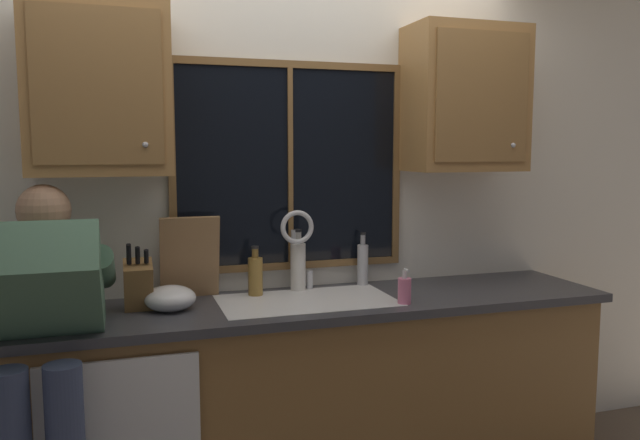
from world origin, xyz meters
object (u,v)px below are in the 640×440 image
bottle_tall_clear (363,263)px  bottle_amber_small (298,265)px  person_standing (41,337)px  mixing_bowl (170,298)px  bottle_green_glass (255,275)px  soap_dispenser (404,290)px  cutting_board (190,258)px  knife_block (138,286)px

bottle_tall_clear → bottle_amber_small: (-0.35, -0.02, 0.01)m
person_standing → mixing_bowl: person_standing is taller
mixing_bowl → person_standing: bearing=-148.4°
bottle_tall_clear → person_standing: bearing=-160.8°
mixing_bowl → bottle_green_glass: size_ratio=0.93×
bottle_tall_clear → soap_dispenser: bearing=-85.1°
cutting_board → knife_block: bearing=-146.3°
mixing_bowl → cutting_board: bearing=60.2°
person_standing → knife_block: (0.36, 0.33, 0.10)m
knife_block → cutting_board: bearing=33.7°
person_standing → bottle_tall_clear: (1.46, 0.51, 0.10)m
knife_block → bottle_green_glass: (0.54, 0.12, -0.01)m
mixing_bowl → soap_dispenser: 1.03m
person_standing → cutting_board: (0.59, 0.48, 0.18)m
knife_block → bottle_tall_clear: (1.11, 0.18, 0.00)m
cutting_board → bottle_green_glass: cutting_board is taller
person_standing → knife_block: size_ratio=4.58×
person_standing → bottle_amber_small: person_standing is taller
cutting_board → mixing_bowl: 0.26m
mixing_bowl → bottle_amber_small: bearing=17.1°
bottle_green_glass → soap_dispenser: bearing=-30.7°
knife_block → person_standing: bearing=-137.4°
person_standing → knife_block: 0.49m
knife_block → soap_dispenser: bearing=-11.8°
person_standing → bottle_green_glass: 1.00m
knife_block → bottle_tall_clear: knife_block is taller
person_standing → bottle_green_glass: (0.89, 0.45, 0.09)m
mixing_bowl → bottle_amber_small: bottle_amber_small is taller
person_standing → bottle_amber_small: bearing=23.8°
bottle_green_glass → bottle_amber_small: bearing=11.2°
bottle_green_glass → bottle_tall_clear: bearing=6.0°
soap_dispenser → bottle_amber_small: bottle_amber_small is taller
cutting_board → bottle_tall_clear: (0.87, 0.02, -0.08)m
person_standing → knife_block: person_standing is taller
soap_dispenser → bottle_tall_clear: bottle_tall_clear is taller
person_standing → mixing_bowl: 0.57m
bottle_amber_small → person_standing: bearing=-156.2°
knife_block → mixing_bowl: (0.13, -0.03, -0.06)m
person_standing → bottle_tall_clear: size_ratio=5.45×
bottle_green_glass → bottle_tall_clear: size_ratio=0.88×
knife_block → bottle_tall_clear: bearing=9.3°
knife_block → bottle_amber_small: (0.76, 0.17, 0.02)m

